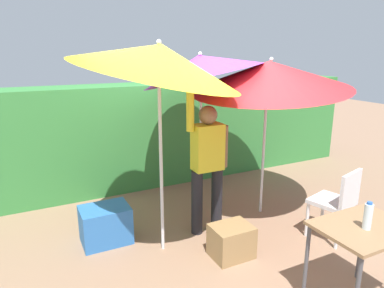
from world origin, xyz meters
TOP-DOWN VIEW (x-y plane):
  - ground_plane at (0.00, 0.00)m, footprint 24.00×24.00m
  - hedge_row at (0.00, 2.03)m, footprint 8.00×0.70m
  - umbrella_rainbow at (0.34, 0.72)m, footprint 1.68×1.64m
  - umbrella_orange at (-0.54, -0.03)m, footprint 1.84×1.80m
  - umbrella_yellow at (1.05, 0.20)m, footprint 2.10×2.08m
  - person_vendor at (0.10, 0.09)m, footprint 0.55×0.22m
  - chair_plastic at (1.39, -0.78)m, footprint 0.54×0.54m
  - cooler_box at (-1.10, 0.39)m, footprint 0.56×0.42m
  - crate_cardboard at (0.07, -0.54)m, footprint 0.44×0.35m
  - folding_table at (0.65, -1.68)m, footprint 0.80×0.60m
  - bottle_water at (0.61, -1.72)m, footprint 0.07×0.07m

SIDE VIEW (x-z plane):
  - ground_plane at x=0.00m, z-range 0.00..0.00m
  - crate_cardboard at x=0.07m, z-range 0.00..0.37m
  - cooler_box at x=-1.10m, z-range 0.00..0.44m
  - chair_plastic at x=1.39m, z-range 0.07..0.96m
  - folding_table at x=0.65m, z-range 0.29..1.08m
  - hedge_row at x=0.00m, z-range 0.00..1.69m
  - bottle_water at x=0.61m, z-range 0.78..1.02m
  - person_vendor at x=0.10m, z-range -0.01..1.87m
  - umbrella_yellow at x=1.05m, z-range 0.79..3.03m
  - umbrella_rainbow at x=0.34m, z-range 0.81..3.22m
  - umbrella_orange at x=-0.54m, z-range 0.86..3.39m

